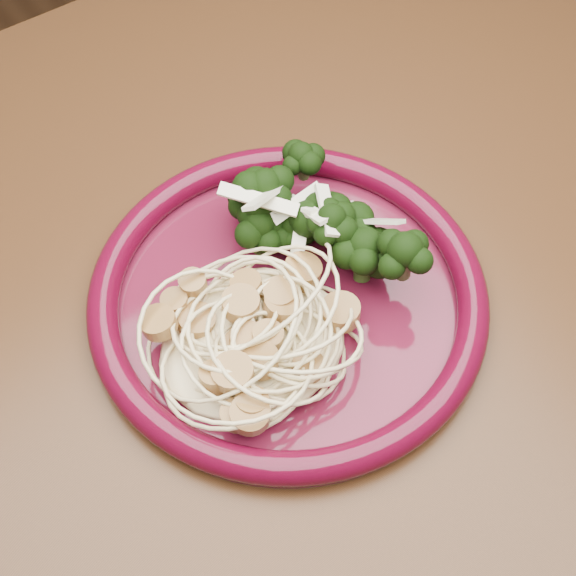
{
  "coord_description": "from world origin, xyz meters",
  "views": [
    {
      "loc": [
        -0.25,
        -0.27,
        1.23
      ],
      "look_at": [
        -0.06,
        -0.01,
        0.77
      ],
      "focal_mm": 50.0,
      "sensor_mm": 36.0,
      "label": 1
    }
  ],
  "objects": [
    {
      "name": "dining_table",
      "position": [
        0.0,
        0.0,
        0.65
      ],
      "size": [
        1.2,
        0.8,
        0.75
      ],
      "color": "#472814",
      "rests_on": "ground"
    },
    {
      "name": "dinner_plate",
      "position": [
        -0.06,
        -0.01,
        0.76
      ],
      "size": [
        0.37,
        0.37,
        0.02
      ],
      "rotation": [
        0.0,
        0.0,
        0.4
      ],
      "color": "#4F0F22",
      "rests_on": "dining_table"
    },
    {
      "name": "spaghetti_pile",
      "position": [
        -0.1,
        -0.03,
        0.77
      ],
      "size": [
        0.17,
        0.16,
        0.03
      ],
      "primitive_type": "ellipsoid",
      "rotation": [
        0.0,
        0.0,
        0.4
      ],
      "color": "#FAEAB4",
      "rests_on": "dinner_plate"
    },
    {
      "name": "scallop_cluster",
      "position": [
        -0.1,
        -0.03,
        0.81
      ],
      "size": [
        0.16,
        0.16,
        0.04
      ],
      "primitive_type": null,
      "rotation": [
        0.0,
        0.0,
        0.4
      ],
      "color": "#AD8042",
      "rests_on": "spaghetti_pile"
    },
    {
      "name": "broccoli_pile",
      "position": [
        -0.01,
        0.01,
        0.78
      ],
      "size": [
        0.14,
        0.17,
        0.05
      ],
      "primitive_type": "ellipsoid",
      "rotation": [
        0.0,
        0.0,
        0.4
      ],
      "color": "black",
      "rests_on": "dinner_plate"
    },
    {
      "name": "onion_garnish",
      "position": [
        -0.01,
        0.01,
        0.81
      ],
      "size": [
        0.09,
        0.11,
        0.05
      ],
      "primitive_type": null,
      "rotation": [
        0.0,
        0.0,
        0.4
      ],
      "color": "#EEEACC",
      "rests_on": "broccoli_pile"
    }
  ]
}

